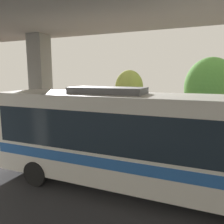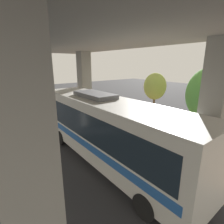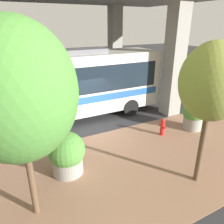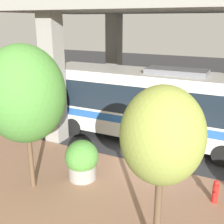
{
  "view_description": "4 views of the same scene",
  "coord_description": "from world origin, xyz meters",
  "px_view_note": "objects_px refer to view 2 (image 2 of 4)",
  "views": [
    {
      "loc": [
        10.17,
        2.89,
        4.3
      ],
      "look_at": [
        -0.46,
        -1.45,
        2.41
      ],
      "focal_mm": 35.0,
      "sensor_mm": 36.0,
      "label": 1
    },
    {
      "loc": [
        7.9,
        8.12,
        5.52
      ],
      "look_at": [
        0.42,
        -1.51,
        2.12
      ],
      "focal_mm": 28.0,
      "sensor_mm": 36.0,
      "label": 2
    },
    {
      "loc": [
        -8.87,
        3.65,
        5.14
      ],
      "look_at": [
        0.49,
        -1.3,
        0.82
      ],
      "focal_mm": 35.0,
      "sensor_mm": 36.0,
      "label": 3
    },
    {
      "loc": [
        -10.61,
        -3.48,
        6.09
      ],
      "look_at": [
        -0.79,
        1.35,
        2.48
      ],
      "focal_mm": 45.0,
      "sensor_mm": 36.0,
      "label": 4
    }
  ],
  "objects_px": {
    "planter_middle": "(174,135)",
    "street_tree_near": "(155,87)",
    "planter_front": "(109,114)",
    "bus": "(106,127)",
    "street_tree_far": "(210,94)",
    "fire_hydrant": "(119,123)"
  },
  "relations": [
    {
      "from": "planter_middle",
      "to": "street_tree_near",
      "type": "relative_size",
      "value": 0.34
    },
    {
      "from": "planter_front",
      "to": "bus",
      "type": "bearing_deg",
      "value": 52.29
    },
    {
      "from": "planter_front",
      "to": "planter_middle",
      "type": "xyz_separation_m",
      "value": [
        -0.48,
        6.8,
        0.01
      ]
    },
    {
      "from": "bus",
      "to": "street_tree_near",
      "type": "relative_size",
      "value": 2.42
    },
    {
      "from": "planter_middle",
      "to": "street_tree_near",
      "type": "height_order",
      "value": "street_tree_near"
    },
    {
      "from": "bus",
      "to": "street_tree_far",
      "type": "distance_m",
      "value": 6.83
    },
    {
      "from": "bus",
      "to": "planter_front",
      "type": "xyz_separation_m",
      "value": [
        -4.3,
        -5.56,
        -1.3
      ]
    },
    {
      "from": "planter_middle",
      "to": "street_tree_near",
      "type": "distance_m",
      "value": 5.33
    },
    {
      "from": "planter_middle",
      "to": "street_tree_far",
      "type": "relative_size",
      "value": 0.3
    },
    {
      "from": "planter_front",
      "to": "planter_middle",
      "type": "bearing_deg",
      "value": 94.07
    },
    {
      "from": "planter_front",
      "to": "planter_middle",
      "type": "distance_m",
      "value": 6.82
    },
    {
      "from": "fire_hydrant",
      "to": "street_tree_far",
      "type": "xyz_separation_m",
      "value": [
        -2.02,
        6.35,
        3.2
      ]
    },
    {
      "from": "bus",
      "to": "fire_hydrant",
      "type": "relative_size",
      "value": 12.97
    },
    {
      "from": "bus",
      "to": "fire_hydrant",
      "type": "bearing_deg",
      "value": -137.63
    },
    {
      "from": "planter_front",
      "to": "planter_middle",
      "type": "relative_size",
      "value": 0.95
    },
    {
      "from": "bus",
      "to": "planter_front",
      "type": "relative_size",
      "value": 7.34
    },
    {
      "from": "fire_hydrant",
      "to": "street_tree_far",
      "type": "relative_size",
      "value": 0.16
    },
    {
      "from": "planter_front",
      "to": "street_tree_near",
      "type": "relative_size",
      "value": 0.33
    },
    {
      "from": "planter_middle",
      "to": "street_tree_near",
      "type": "xyz_separation_m",
      "value": [
        -2.51,
        -3.85,
        2.71
      ]
    },
    {
      "from": "bus",
      "to": "street_tree_near",
      "type": "bearing_deg",
      "value": -160.28
    },
    {
      "from": "street_tree_near",
      "to": "street_tree_far",
      "type": "xyz_separation_m",
      "value": [
        1.17,
        5.23,
        0.12
      ]
    },
    {
      "from": "fire_hydrant",
      "to": "street_tree_near",
      "type": "xyz_separation_m",
      "value": [
        -3.19,
        1.13,
        3.08
      ]
    }
  ]
}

